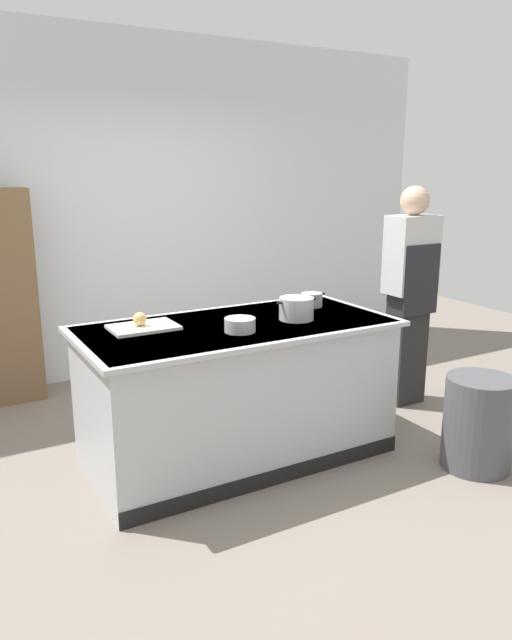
# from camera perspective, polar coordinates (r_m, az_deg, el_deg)

# --- Properties ---
(ground_plane) EXTENTS (10.00, 10.00, 0.00)m
(ground_plane) POSITION_cam_1_polar(r_m,az_deg,el_deg) (4.12, -1.68, -12.56)
(ground_plane) COLOR slate
(back_wall) EXTENTS (6.40, 0.12, 3.00)m
(back_wall) POSITION_cam_1_polar(r_m,az_deg,el_deg) (5.64, -12.05, 10.25)
(back_wall) COLOR silver
(back_wall) RESTS_ON ground_plane
(counter_island) EXTENTS (1.98, 0.98, 0.90)m
(counter_island) POSITION_cam_1_polar(r_m,az_deg,el_deg) (3.94, -1.73, -6.50)
(counter_island) COLOR #B7BABF
(counter_island) RESTS_ON ground_plane
(cutting_board) EXTENTS (0.40, 0.28, 0.02)m
(cutting_board) POSITION_cam_1_polar(r_m,az_deg,el_deg) (3.75, -10.53, -0.67)
(cutting_board) COLOR silver
(cutting_board) RESTS_ON counter_island
(onion) EXTENTS (0.08, 0.08, 0.08)m
(onion) POSITION_cam_1_polar(r_m,az_deg,el_deg) (3.73, -10.84, 0.08)
(onion) COLOR tan
(onion) RESTS_ON cutting_board
(stock_pot) EXTENTS (0.29, 0.22, 0.14)m
(stock_pot) POSITION_cam_1_polar(r_m,az_deg,el_deg) (3.91, 3.81, 1.09)
(stock_pot) COLOR #B7BABF
(stock_pot) RESTS_ON counter_island
(sauce_pan) EXTENTS (0.21, 0.15, 0.10)m
(sauce_pan) POSITION_cam_1_polar(r_m,az_deg,el_deg) (4.29, 5.25, 1.91)
(sauce_pan) COLOR #99999E
(sauce_pan) RESTS_ON counter_island
(mixing_bowl) EXTENTS (0.19, 0.19, 0.08)m
(mixing_bowl) POSITION_cam_1_polar(r_m,az_deg,el_deg) (3.61, -1.52, -0.46)
(mixing_bowl) COLOR #B7BABF
(mixing_bowl) RESTS_ON counter_island
(trash_bin) EXTENTS (0.43, 0.43, 0.59)m
(trash_bin) POSITION_cam_1_polar(r_m,az_deg,el_deg) (4.10, 20.13, -9.06)
(trash_bin) COLOR #4C4C51
(trash_bin) RESTS_ON ground_plane
(person_chef) EXTENTS (0.38, 0.25, 1.72)m
(person_chef) POSITION_cam_1_polar(r_m,az_deg,el_deg) (4.89, 14.22, 2.63)
(person_chef) COLOR #272727
(person_chef) RESTS_ON ground_plane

